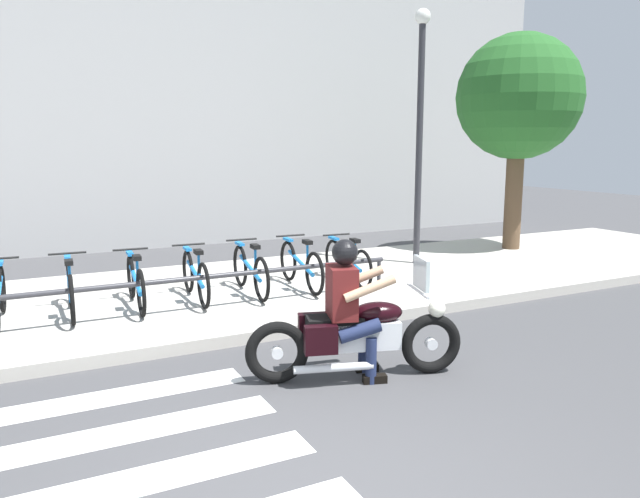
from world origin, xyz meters
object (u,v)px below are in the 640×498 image
(bicycle_4, at_px, (195,276))
(bike_rack, at_px, (176,282))
(bicycle_5, at_px, (250,270))
(bicycle_7, at_px, (347,262))
(bicycle_6, at_px, (301,265))
(bicycle_2, at_px, (70,289))
(rider, at_px, (350,300))
(tree_near_rack, at_px, (519,99))
(street_lamp, at_px, (420,118))
(bicycle_3, at_px, (136,282))
(motorcycle, at_px, (357,335))

(bicycle_4, relative_size, bike_rack, 0.26)
(bicycle_5, relative_size, bicycle_7, 1.02)
(bicycle_4, height_order, bicycle_6, bicycle_6)
(bicycle_6, xyz_separation_m, bicycle_7, (0.83, 0.00, -0.02))
(bicycle_6, bearing_deg, bicycle_2, 180.00)
(bicycle_6, bearing_deg, bicycle_5, -180.00)
(rider, xyz_separation_m, tree_near_rack, (6.51, 4.44, 2.44))
(street_lamp, bearing_deg, bike_rack, -164.04)
(bicycle_7, bearing_deg, bicycle_5, -179.98)
(bicycle_7, bearing_deg, bicycle_3, -180.00)
(rider, relative_size, street_lamp, 0.31)
(bike_rack, height_order, tree_near_rack, tree_near_rack)
(rider, bearing_deg, bicycle_6, 73.28)
(bicycle_2, xyz_separation_m, bicycle_5, (2.48, -0.00, 0.00))
(bicycle_4, xyz_separation_m, bicycle_7, (2.48, 0.00, -0.01))
(bicycle_6, xyz_separation_m, bike_rack, (-2.07, -0.55, 0.07))
(bicycle_7, bearing_deg, tree_near_rack, 14.65)
(tree_near_rack, bearing_deg, bicycle_7, -165.35)
(bicycle_4, height_order, bicycle_7, bicycle_4)
(bicycle_2, bearing_deg, bicycle_7, 0.01)
(motorcycle, bearing_deg, street_lamp, 47.92)
(bicycle_7, distance_m, street_lamp, 3.15)
(bicycle_3, bearing_deg, rider, -64.70)
(street_lamp, bearing_deg, rider, -132.83)
(rider, xyz_separation_m, bicycle_6, (0.96, 3.21, -0.32))
(bicycle_6, height_order, bike_rack, bicycle_6)
(rider, relative_size, bicycle_6, 0.83)
(bicycle_5, bearing_deg, tree_near_rack, 10.96)
(bicycle_5, xyz_separation_m, bicycle_7, (1.65, 0.00, -0.01))
(rider, distance_m, tree_near_rack, 8.25)
(bicycle_4, bearing_deg, motorcycle, -76.73)
(bicycle_7, bearing_deg, street_lamp, 23.06)
(bicycle_4, height_order, tree_near_rack, tree_near_rack)
(bicycle_6, bearing_deg, bicycle_4, 180.00)
(motorcycle, distance_m, bicycle_4, 3.33)
(bicycle_2, distance_m, bicycle_3, 0.83)
(bicycle_7, xyz_separation_m, tree_near_rack, (4.72, 1.23, 2.78))
(bicycle_3, distance_m, bicycle_4, 0.83)
(rider, relative_size, tree_near_rack, 0.31)
(bicycle_2, xyz_separation_m, bicycle_6, (3.31, -0.00, 0.01))
(motorcycle, xyz_separation_m, street_lamp, (3.68, 4.07, 2.36))
(rider, bearing_deg, bicycle_3, 115.30)
(bicycle_2, distance_m, tree_near_rack, 9.36)
(bicycle_2, relative_size, bike_rack, 0.26)
(bicycle_3, bearing_deg, bicycle_7, 0.00)
(motorcycle, height_order, bicycle_4, motorcycle)
(rider, bearing_deg, tree_near_rack, 34.32)
(motorcycle, xyz_separation_m, rider, (-0.07, 0.03, 0.37))
(bicycle_5, bearing_deg, street_lamp, 13.00)
(motorcycle, bearing_deg, bicycle_6, 74.61)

